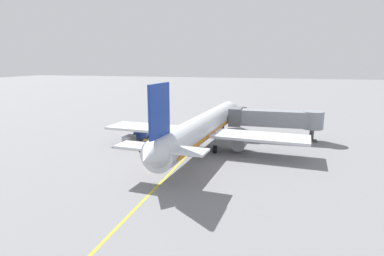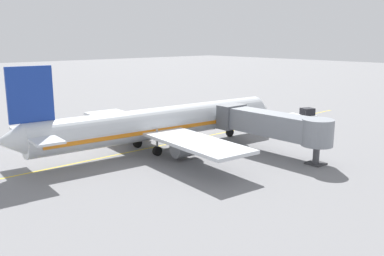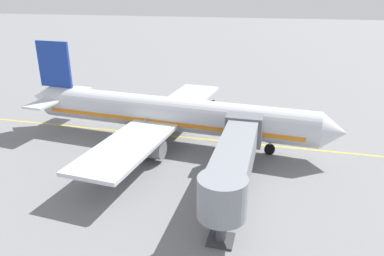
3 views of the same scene
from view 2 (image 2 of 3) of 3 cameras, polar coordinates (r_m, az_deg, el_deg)
name	(u,v)px [view 2 (image 2 of 3)]	position (r m, az deg, el deg)	size (l,w,h in m)	color
ground_plane	(161,145)	(53.17, -4.20, -2.38)	(400.00, 400.00, 0.00)	slate
gate_lead_in_line	(161,145)	(53.17, -4.20, -2.37)	(0.24, 80.00, 0.01)	gold
parked_airliner	(159,124)	(50.69, -4.51, 0.60)	(30.32, 37.35, 10.63)	silver
jet_bridge	(272,124)	(49.70, 10.85, 0.50)	(15.17, 3.50, 4.98)	gray
pushback_tractor	(303,117)	(68.80, 14.81, 1.51)	(3.49, 4.87, 2.40)	silver
baggage_tug_lead	(132,126)	(62.20, -8.17, 0.34)	(2.21, 2.77, 1.62)	slate
baggage_tug_trailing	(103,137)	(55.87, -12.05, -1.15)	(1.41, 2.57, 1.62)	gold
baggage_cart_front	(122,126)	(60.87, -9.53, 0.26)	(1.58, 2.97, 1.58)	#4C4C51
baggage_cart_second_in_train	(100,129)	(59.65, -12.31, -0.10)	(1.58, 2.97, 1.58)	#4C4C51
ground_crew_wing_walker	(170,121)	(63.47, -2.95, 0.90)	(0.53, 0.62, 1.69)	#232328
safety_cone_nose_left	(223,125)	(64.23, 4.21, 0.42)	(0.36, 0.36, 0.59)	black
safety_cone_nose_right	(239,125)	(64.14, 6.34, 0.36)	(0.36, 0.36, 0.59)	black
safety_cone_wing_tip	(214,123)	(65.26, 3.02, 0.62)	(0.36, 0.36, 0.59)	black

